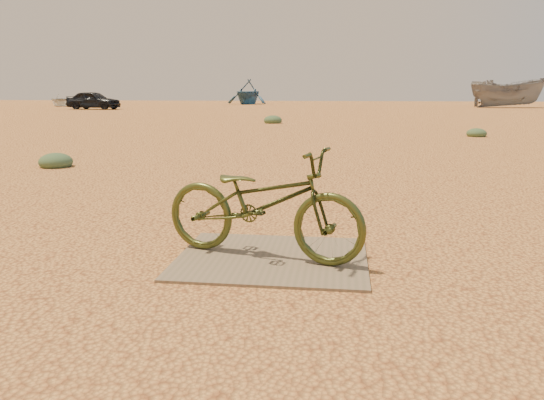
# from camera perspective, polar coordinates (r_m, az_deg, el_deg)

# --- Properties ---
(ground) EXTENTS (120.00, 120.00, 0.00)m
(ground) POSITION_cam_1_polar(r_m,az_deg,el_deg) (4.26, 6.61, -7.22)
(ground) COLOR #DE994F
(ground) RESTS_ON ground
(plywood_board) EXTENTS (1.56, 1.31, 0.02)m
(plywood_board) POSITION_cam_1_polar(r_m,az_deg,el_deg) (4.42, 0.00, -6.27)
(plywood_board) COLOR #745F4A
(plywood_board) RESTS_ON ground
(bicycle) EXTENTS (1.83, 1.04, 0.91)m
(bicycle) POSITION_cam_1_polar(r_m,az_deg,el_deg) (4.32, -1.04, -0.31)
(bicycle) COLOR #3B431B
(bicycle) RESTS_ON plywood_board
(car) EXTENTS (3.82, 1.85, 1.26)m
(car) POSITION_cam_1_polar(r_m,az_deg,el_deg) (39.47, -18.66, 10.14)
(car) COLOR black
(car) RESTS_ON ground
(boat_near_left) EXTENTS (4.02, 5.15, 0.97)m
(boat_near_left) POSITION_cam_1_polar(r_m,az_deg,el_deg) (48.45, -21.27, 10.00)
(boat_near_left) COLOR silver
(boat_near_left) RESTS_ON ground
(boat_far_left) EXTENTS (4.69, 5.14, 2.31)m
(boat_far_left) POSITION_cam_1_polar(r_m,az_deg,el_deg) (50.44, -2.62, 11.57)
(boat_far_left) COLOR #2D577A
(boat_far_left) RESTS_ON ground
(boat_mid_right) EXTENTS (5.86, 2.71, 2.19)m
(boat_mid_right) POSITION_cam_1_polar(r_m,az_deg,el_deg) (44.61, 24.01, 10.48)
(boat_mid_right) COLOR slate
(boat_mid_right) RESTS_ON ground
(kale_a) EXTENTS (0.60, 0.60, 0.33)m
(kale_a) POSITION_cam_1_polar(r_m,az_deg,el_deg) (10.43, -22.20, 3.33)
(kale_a) COLOR #4D6342
(kale_a) RESTS_ON ground
(kale_b) EXTENTS (0.58, 0.58, 0.32)m
(kale_b) POSITION_cam_1_polar(r_m,az_deg,el_deg) (17.03, 21.12, 6.39)
(kale_b) COLOR #4D6342
(kale_b) RESTS_ON ground
(kale_c) EXTENTS (0.75, 0.75, 0.41)m
(kale_c) POSITION_cam_1_polar(r_m,az_deg,el_deg) (22.18, 0.09, 8.27)
(kale_c) COLOR #4D6342
(kale_c) RESTS_ON ground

